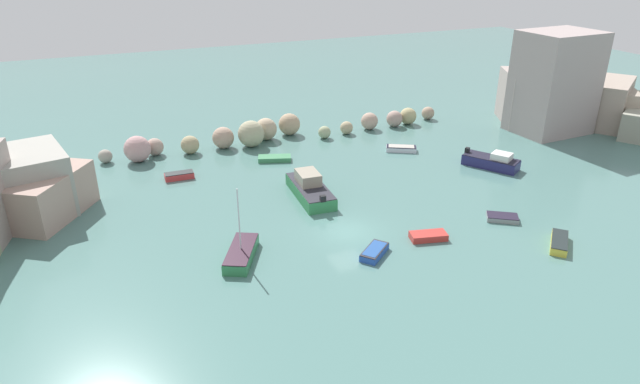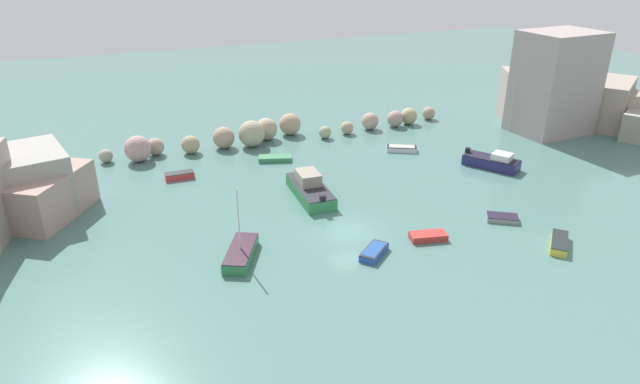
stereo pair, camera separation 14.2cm
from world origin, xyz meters
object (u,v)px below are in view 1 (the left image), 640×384
Objects in this scene: moored_boat_2 at (401,148)px; moored_boat_9 at (492,161)px; moored_boat_4 at (241,253)px; moored_boat_7 at (374,252)px; moored_boat_10 at (559,242)px; moored_boat_1 at (428,236)px; moored_boat_0 at (310,188)px; moored_boat_6 at (275,158)px; moored_boat_8 at (56,206)px; moored_boat_3 at (502,218)px; moored_boat_5 at (179,176)px.

moored_boat_9 reaches higher than moored_boat_2.
moored_boat_4 is 27.18m from moored_boat_9.
moored_boat_7 is 0.90× the size of moored_boat_10.
moored_boat_0 is at bearing 130.34° from moored_boat_1.
moored_boat_8 is (-19.58, -3.21, 0.05)m from moored_boat_6.
moored_boat_4 is 1.34× the size of moored_boat_8.
moored_boat_10 is (0.32, -21.13, 0.01)m from moored_boat_2.
moored_boat_10 is at bearing -42.24° from moored_boat_6.
moored_boat_7 is (-11.55, -0.77, 0.07)m from moored_boat_3.
moored_boat_7 reaches higher than moored_boat_3.
moored_boat_7 is 0.71× the size of moored_boat_8.
moored_boat_5 is at bearing -89.35° from moored_boat_10.
moored_boat_0 is 18.29m from moored_boat_9.
moored_boat_4 is at bearing -62.69° from moored_boat_10.
moored_boat_9 reaches higher than moored_boat_3.
moored_boat_9 is at bearing -48.15° from moored_boat_4.
moored_boat_10 is (1.01, -4.79, 0.09)m from moored_boat_3.
moored_boat_8 is (-10.22, -2.34, -0.02)m from moored_boat_5.
moored_boat_1 is at bearing 130.44° from moored_boat_5.
moored_boat_3 is at bearing 142.02° from moored_boat_5.
moored_boat_3 is 11.06m from moored_boat_9.
moored_boat_8 is at bearing -130.99° from moored_boat_9.
moored_boat_5 is at bearing 53.09° from moored_boat_0.
moored_boat_9 is (18.35, -9.72, 0.39)m from moored_boat_6.
moored_boat_3 is 0.78× the size of moored_boat_6.
moored_boat_10 is (12.56, -4.01, 0.02)m from moored_boat_7.
moored_boat_5 is (-1.38, 15.60, -0.12)m from moored_boat_4.
moored_boat_1 is at bearing -149.61° from moored_boat_0.
moored_boat_4 is 1.71× the size of moored_boat_10.
moored_boat_9 is (13.18, 9.42, 0.37)m from moored_boat_1.
moored_boat_8 is (-11.60, 13.27, -0.14)m from moored_boat_4.
moored_boat_0 is 14.28m from moored_boat_2.
moored_boat_6 is at bearing -149.16° from moored_boat_9.
moored_boat_9 is (37.92, -6.51, 0.34)m from moored_boat_8.
moored_boat_0 is 1.97× the size of moored_boat_6.
moored_boat_0 is 2.52× the size of moored_boat_3.
moored_boat_3 is (-0.69, -16.34, -0.08)m from moored_boat_2.
moored_boat_9 is at bearing 164.25° from moored_boat_5.
moored_boat_4 is 1.89× the size of moored_boat_7.
moored_boat_6 is at bearing -47.20° from moored_boat_8.
moored_boat_6 is 0.64× the size of moored_boat_9.
moored_boat_5 is (-9.43, 8.11, -0.43)m from moored_boat_0.
moored_boat_3 is 0.97× the size of moored_boat_7.
moored_boat_4 is at bearing -106.85° from moored_boat_9.
moored_boat_0 is at bearing -92.33° from moored_boat_10.
moored_boat_3 is 11.58m from moored_boat_7.
moored_boat_4 is 1.52× the size of moored_boat_6.
moored_boat_4 is at bearing -116.29° from moored_boat_2.
moored_boat_8 reaches higher than moored_boat_3.
moored_boat_7 is at bearing -173.76° from moored_boat_0.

